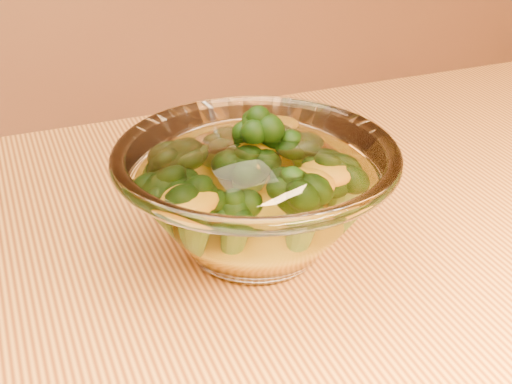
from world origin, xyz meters
The scene contains 3 objects.
glass_bowl centered at (0.01, 0.12, 0.80)m, with size 0.20×0.20×0.09m.
cheese_sauce centered at (0.01, 0.12, 0.78)m, with size 0.10×0.10×0.03m, color gold.
broccoli_heap centered at (0.01, 0.13, 0.81)m, with size 0.15×0.14×0.07m.
Camera 1 is at (-0.15, -0.29, 1.04)m, focal length 50.00 mm.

